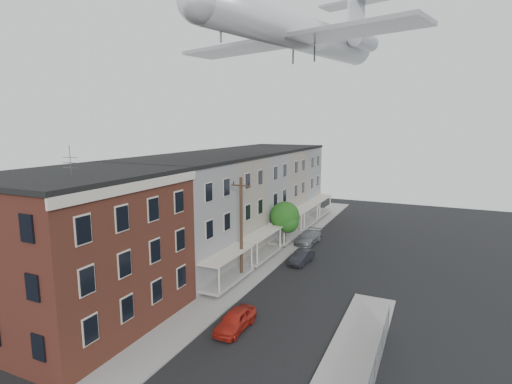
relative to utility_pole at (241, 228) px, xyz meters
The scene contains 14 objects.
sidewalk_left 7.57m from the utility_pole, 89.05° to the left, with size 3.00×62.00×0.12m, color gray.
curb_left 7.72m from the utility_pole, 75.52° to the left, with size 0.15×62.00×0.14m, color gray.
corner_building 12.73m from the utility_pole, 120.17° to the right, with size 10.31×12.30×12.15m.
row_house_a 6.55m from the utility_pole, 166.73° to the right, with size 11.98×7.00×10.30m.
row_house_b 8.42m from the utility_pole, 139.15° to the left, with size 11.98×7.00×10.30m.
row_house_c 14.03m from the utility_pole, 116.97° to the left, with size 11.98×7.00×10.30m.
row_house_d 20.52m from the utility_pole, 108.07° to the left, with size 11.98×7.00×10.30m.
row_house_e 27.26m from the utility_pole, 103.50° to the left, with size 11.98×7.00×10.30m.
utility_pole is the anchor object (origin of this frame).
street_tree 10.00m from the utility_pole, 88.11° to the left, with size 3.22×3.20×5.20m.
car_near 9.35m from the utility_pole, 66.14° to the right, with size 1.56×3.89×1.32m, color #AD2116.
car_mid 8.25m from the utility_pole, 62.12° to the left, with size 1.31×3.76×1.24m, color black.
car_far 13.67m from the utility_pole, 81.20° to the left, with size 1.92×4.72×1.37m, color slate.
airplane 18.64m from the utility_pole, 70.19° to the left, with size 23.99×27.44×7.91m.
Camera 1 is at (9.21, -11.32, 13.28)m, focal length 28.00 mm.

